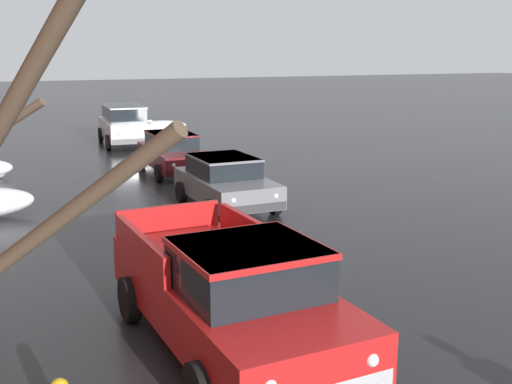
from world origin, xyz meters
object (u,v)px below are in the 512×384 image
Objects in this scene: pickup_truck_red_approaching_near_lane at (230,293)px; sedan_grey_parked_kerbside_close at (225,181)px; suv_white_parked_far_down_block at (124,124)px; sedan_maroon_parked_kerbside_mid at (173,152)px.

pickup_truck_red_approaching_near_lane reaches higher than sedan_grey_parked_kerbside_close.
suv_white_parked_far_down_block reaches higher than pickup_truck_red_approaching_near_lane.
suv_white_parked_far_down_block is at bearing 89.01° from sedan_maroon_parked_kerbside_mid.
suv_white_parked_far_down_block is at bearing 80.33° from pickup_truck_red_approaching_near_lane.
pickup_truck_red_approaching_near_lane is 1.35× the size of sedan_grey_parked_kerbside_close.
suv_white_parked_far_down_block is (0.13, 7.64, 0.24)m from sedan_maroon_parked_kerbside_mid.
sedan_grey_parked_kerbside_close is (3.18, 7.86, -0.13)m from pickup_truck_red_approaching_near_lane.
sedan_grey_parked_kerbside_close is at bearing -91.77° from suv_white_parked_far_down_block.
pickup_truck_red_approaching_near_lane is 1.13× the size of suv_white_parked_far_down_block.
pickup_truck_red_approaching_near_lane is 1.18× the size of sedan_maroon_parked_kerbside_mid.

